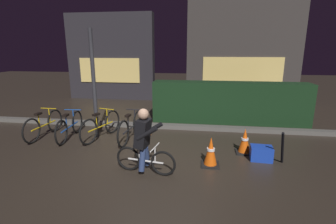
# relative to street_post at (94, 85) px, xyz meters

# --- Properties ---
(ground_plane) EXTENTS (40.00, 40.00, 0.00)m
(ground_plane) POSITION_rel_street_post_xyz_m (1.79, -1.20, -1.39)
(ground_plane) COLOR #2D261E
(sidewalk_curb) EXTENTS (12.00, 0.24, 0.12)m
(sidewalk_curb) POSITION_rel_street_post_xyz_m (1.79, 1.00, -1.33)
(sidewalk_curb) COLOR #56544F
(sidewalk_curb) RESTS_ON ground
(hedge_row) EXTENTS (4.80, 0.70, 1.29)m
(hedge_row) POSITION_rel_street_post_xyz_m (3.59, 1.90, -0.75)
(hedge_row) COLOR black
(hedge_row) RESTS_ON ground
(storefront_left) EXTENTS (4.02, 0.54, 3.87)m
(storefront_left) POSITION_rel_street_post_xyz_m (-1.51, 5.30, 0.53)
(storefront_left) COLOR #262328
(storefront_left) RESTS_ON ground
(storefront_right) EXTENTS (5.05, 0.54, 4.67)m
(storefront_right) POSITION_rel_street_post_xyz_m (4.50, 6.00, 0.93)
(storefront_right) COLOR #383330
(storefront_right) RESTS_ON ground
(street_post) EXTENTS (0.10, 0.10, 2.78)m
(street_post) POSITION_rel_street_post_xyz_m (0.00, 0.00, 0.00)
(street_post) COLOR #2D2D33
(street_post) RESTS_ON ground
(parked_bike_leftmost) EXTENTS (0.46, 1.59, 0.73)m
(parked_bike_leftmost) POSITION_rel_street_post_xyz_m (-1.38, -0.21, -1.06)
(parked_bike_leftmost) COLOR black
(parked_bike_leftmost) RESTS_ON ground
(parked_bike_left_mid) EXTENTS (0.46, 1.56, 0.72)m
(parked_bike_left_mid) POSITION_rel_street_post_xyz_m (-0.65, -0.22, -1.06)
(parked_bike_left_mid) COLOR black
(parked_bike_left_mid) RESTS_ON ground
(parked_bike_center_left) EXTENTS (0.53, 1.57, 0.74)m
(parked_bike_center_left) POSITION_rel_street_post_xyz_m (0.16, -0.10, -1.05)
(parked_bike_center_left) COLOR black
(parked_bike_center_left) RESTS_ON ground
(parked_bike_center_right) EXTENTS (0.46, 1.63, 0.75)m
(parked_bike_center_right) POSITION_rel_street_post_xyz_m (0.97, -0.12, -1.05)
(parked_bike_center_right) COLOR black
(parked_bike_center_right) RESTS_ON ground
(traffic_cone_near) EXTENTS (0.36, 0.36, 0.60)m
(traffic_cone_near) POSITION_rel_street_post_xyz_m (2.95, -1.30, -1.10)
(traffic_cone_near) COLOR black
(traffic_cone_near) RESTS_ON ground
(traffic_cone_far) EXTENTS (0.36, 0.36, 0.57)m
(traffic_cone_far) POSITION_rel_street_post_xyz_m (3.72, -0.56, -1.11)
(traffic_cone_far) COLOR black
(traffic_cone_far) RESTS_ON ground
(blue_crate) EXTENTS (0.46, 0.35, 0.30)m
(blue_crate) POSITION_rel_street_post_xyz_m (4.02, -0.90, -1.24)
(blue_crate) COLOR #193DB7
(blue_crate) RESTS_ON ground
(cyclist) EXTENTS (1.18, 0.58, 1.25)m
(cyclist) POSITION_rel_street_post_xyz_m (1.71, -1.76, -0.76)
(cyclist) COLOR black
(cyclist) RESTS_ON ground
(closed_umbrella) EXTENTS (0.23, 0.43, 0.77)m
(closed_umbrella) POSITION_rel_street_post_xyz_m (4.34, -1.15, -1.01)
(closed_umbrella) COLOR black
(closed_umbrella) RESTS_ON ground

